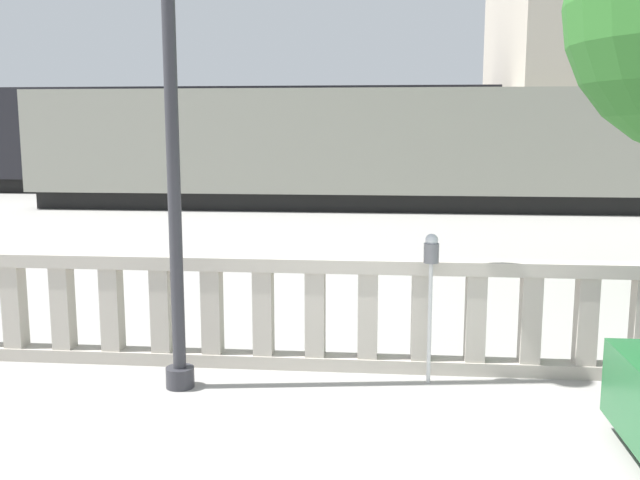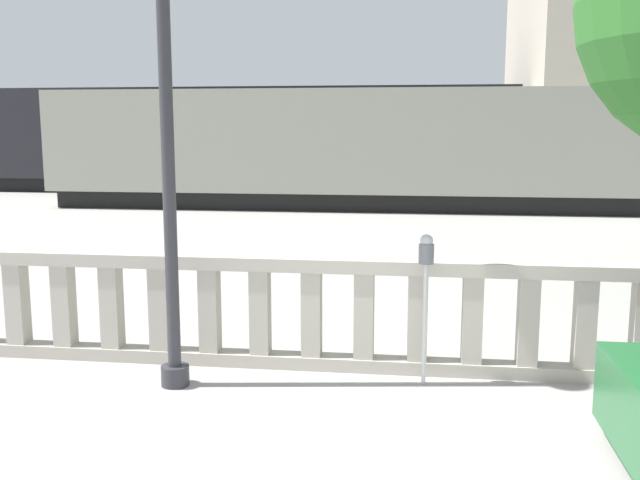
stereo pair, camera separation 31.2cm
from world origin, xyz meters
The scene contains 4 objects.
balustrade centered at (0.00, 2.87, 0.59)m, with size 16.60×0.24×1.18m.
parking_meter centered at (0.34, 2.55, 1.17)m, with size 0.15×0.15×1.50m.
train_near centered at (1.03, 17.95, 1.91)m, with size 24.04×3.05×4.23m.
train_far centered at (-4.08, 22.90, 2.08)m, with size 27.62×2.89×4.58m.
Camera 1 is at (-0.08, -4.31, 2.52)m, focal length 40.00 mm.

